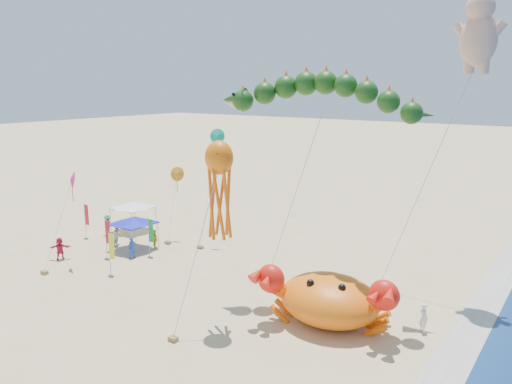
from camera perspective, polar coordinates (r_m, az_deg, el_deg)
ground at (r=33.19m, az=0.87°, el=-12.07°), size 320.00×320.00×0.00m
foam_strip at (r=28.95m, az=21.86°, el=-16.83°), size 320.00×320.00×0.00m
crab_inflatable at (r=29.73m, az=8.28°, el=-11.91°), size 8.07×6.20×3.54m
dragon_kite at (r=30.35m, az=7.37°, el=10.22°), size 12.44×5.42×14.00m
cherub_kite at (r=34.65m, az=24.11°, el=16.48°), size 5.63×4.28×19.17m
octopus_kite at (r=27.78m, az=-4.23°, el=1.06°), size 1.69×4.34×10.64m
canopy_blue at (r=43.12m, az=-13.88°, el=-3.24°), size 3.43×3.43×2.71m
canopy_white at (r=48.70m, az=-13.90°, el=-1.48°), size 3.55×3.55×2.71m
feather_flags at (r=42.13m, az=-16.01°, el=-4.32°), size 9.73×4.70×3.20m
beachgoers at (r=41.46m, az=-13.43°, el=-6.06°), size 30.70×8.03×1.88m
small_kites at (r=42.09m, az=-11.26°, el=2.25°), size 6.83×14.06×10.03m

